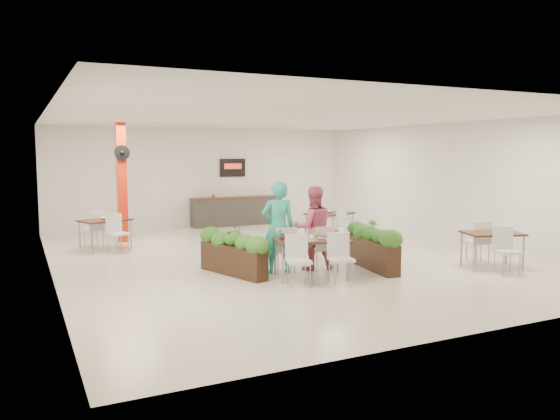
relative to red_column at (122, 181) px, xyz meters
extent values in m
plane|color=beige|center=(3.00, -3.79, -1.64)|extent=(12.00, 12.00, 0.00)
cube|color=white|center=(3.00, 2.21, -0.04)|extent=(10.00, 0.10, 3.20)
cube|color=white|center=(3.00, -9.79, -0.04)|extent=(10.00, 0.10, 3.20)
cube|color=white|center=(-2.00, -3.79, -0.04)|extent=(0.10, 12.00, 3.20)
cube|color=white|center=(8.00, -3.79, -0.04)|extent=(0.10, 12.00, 3.20)
cube|color=white|center=(3.00, -3.79, 1.56)|extent=(10.00, 12.00, 0.04)
cube|color=red|center=(0.00, 0.01, -0.04)|extent=(0.25, 0.25, 3.20)
cylinder|color=black|center=(0.00, -0.17, 0.76)|extent=(0.40, 0.06, 0.40)
sphere|color=black|center=(0.00, -0.21, 0.76)|extent=(0.12, 0.12, 0.12)
cube|color=#312E2C|center=(4.00, 1.86, -1.19)|extent=(3.00, 0.60, 0.90)
cube|color=black|center=(4.00, 1.86, -0.72)|extent=(3.00, 0.62, 0.04)
cube|color=black|center=(4.00, 2.17, 0.26)|extent=(0.90, 0.04, 0.60)
cube|color=red|center=(4.00, 2.14, 0.31)|extent=(0.60, 0.02, 0.18)
imported|color=#A2231B|center=(3.20, 1.86, -0.61)|extent=(0.09, 0.09, 0.19)
imported|color=gold|center=(3.45, 1.86, -0.62)|extent=(0.13, 0.13, 0.17)
cube|color=black|center=(2.52, -5.95, -0.91)|extent=(1.55, 1.11, 0.04)
cylinder|color=gray|center=(1.81, -6.13, -1.29)|extent=(0.04, 0.04, 0.71)
cylinder|color=gray|center=(3.06, -6.43, -1.29)|extent=(0.04, 0.04, 0.71)
cylinder|color=gray|center=(1.98, -5.47, -1.29)|extent=(0.04, 0.04, 0.71)
cylinder|color=gray|center=(3.22, -5.77, -1.29)|extent=(0.04, 0.04, 0.71)
cube|color=white|center=(2.27, -5.27, -1.19)|extent=(0.51, 0.51, 0.05)
cube|color=white|center=(2.23, -5.46, -0.94)|extent=(0.42, 0.14, 0.45)
cylinder|color=gray|center=(2.48, -5.15, -1.43)|extent=(0.02, 0.02, 0.43)
cylinder|color=gray|center=(2.15, -5.07, -1.43)|extent=(0.02, 0.02, 0.43)
cylinder|color=gray|center=(2.40, -5.48, -1.43)|extent=(0.02, 0.02, 0.43)
cylinder|color=gray|center=(2.07, -5.40, -1.43)|extent=(0.02, 0.02, 0.43)
cube|color=white|center=(3.05, -5.46, -1.19)|extent=(0.51, 0.51, 0.05)
cube|color=white|center=(3.00, -5.65, -0.94)|extent=(0.42, 0.14, 0.45)
cylinder|color=gray|center=(3.25, -5.34, -1.43)|extent=(0.02, 0.02, 0.43)
cylinder|color=gray|center=(2.92, -5.26, -1.43)|extent=(0.02, 0.02, 0.43)
cylinder|color=gray|center=(3.17, -5.67, -1.43)|extent=(0.02, 0.02, 0.43)
cylinder|color=gray|center=(2.84, -5.59, -1.43)|extent=(0.02, 0.02, 0.43)
cube|color=white|center=(1.98, -6.44, -1.19)|extent=(0.51, 0.51, 0.05)
cube|color=white|center=(2.03, -6.25, -0.94)|extent=(0.42, 0.14, 0.45)
cylinder|color=gray|center=(1.78, -6.56, -1.43)|extent=(0.02, 0.02, 0.43)
cylinder|color=gray|center=(2.11, -6.64, -1.43)|extent=(0.02, 0.02, 0.43)
cylinder|color=gray|center=(1.86, -6.23, -1.43)|extent=(0.02, 0.02, 0.43)
cylinder|color=gray|center=(2.19, -6.31, -1.43)|extent=(0.02, 0.02, 0.43)
cube|color=white|center=(2.76, -6.63, -1.19)|extent=(0.51, 0.51, 0.05)
cube|color=white|center=(2.81, -6.44, -0.94)|extent=(0.42, 0.14, 0.45)
cylinder|color=gray|center=(2.55, -6.75, -1.43)|extent=(0.02, 0.02, 0.43)
cylinder|color=gray|center=(2.88, -6.83, -1.43)|extent=(0.02, 0.02, 0.43)
cylinder|color=gray|center=(2.64, -6.42, -1.43)|extent=(0.02, 0.02, 0.43)
cylinder|color=gray|center=(2.97, -6.50, -1.43)|extent=(0.02, 0.02, 0.43)
cube|color=white|center=(2.15, -5.96, -0.89)|extent=(0.36, 0.36, 0.01)
ellipsoid|color=#964325|center=(2.15, -5.96, -0.81)|extent=(0.22, 0.22, 0.13)
cube|color=white|center=(2.64, -5.86, -0.89)|extent=(0.31, 0.31, 0.01)
ellipsoid|color=gold|center=(2.64, -5.86, -0.82)|extent=(0.18, 0.18, 0.11)
cube|color=white|center=(2.88, -6.16, -0.89)|extent=(0.31, 0.31, 0.01)
ellipsoid|color=#4A1B0E|center=(2.88, -6.16, -0.83)|extent=(0.16, 0.16, 0.10)
cube|color=white|center=(2.42, -6.11, -0.89)|extent=(0.22, 0.22, 0.01)
ellipsoid|color=white|center=(2.42, -6.11, -0.84)|extent=(0.12, 0.12, 0.07)
cylinder|color=orange|center=(3.09, -5.94, -0.82)|extent=(0.07, 0.07, 0.15)
imported|color=brown|center=(2.01, -5.72, -0.84)|extent=(0.12, 0.12, 0.10)
imported|color=#29B49B|center=(2.12, -5.30, -0.72)|extent=(0.76, 0.59, 1.84)
imported|color=#DB6181|center=(2.92, -5.30, -0.78)|extent=(0.97, 0.83, 1.72)
cube|color=black|center=(1.24, -5.08, -1.35)|extent=(0.82, 1.77, 0.59)
ellipsoid|color=#255819|center=(1.46, -5.78, -0.93)|extent=(0.40, 0.40, 0.32)
ellipsoid|color=#255819|center=(1.35, -5.43, -0.93)|extent=(0.40, 0.40, 0.32)
ellipsoid|color=#255819|center=(1.24, -5.08, -0.93)|extent=(0.40, 0.40, 0.32)
ellipsoid|color=#255819|center=(1.12, -4.73, -0.93)|extent=(0.40, 0.40, 0.32)
ellipsoid|color=#255819|center=(1.01, -4.38, -0.93)|extent=(0.40, 0.40, 0.32)
imported|color=#255819|center=(1.24, -5.08, -0.86)|extent=(0.34, 0.30, 0.38)
cube|color=black|center=(4.06, -5.77, -1.34)|extent=(0.56, 1.87, 0.61)
ellipsoid|color=#255819|center=(3.95, -6.53, -0.91)|extent=(0.40, 0.40, 0.32)
ellipsoid|color=#255819|center=(4.00, -6.15, -0.91)|extent=(0.40, 0.40, 0.32)
ellipsoid|color=#255819|center=(4.06, -5.77, -0.91)|extent=(0.40, 0.40, 0.32)
ellipsoid|color=#255819|center=(4.11, -5.39, -0.91)|extent=(0.40, 0.40, 0.32)
ellipsoid|color=#255819|center=(4.16, -5.00, -0.91)|extent=(0.40, 0.40, 0.32)
imported|color=#255819|center=(4.06, -5.77, -0.83)|extent=(0.22, 0.22, 0.40)
cube|color=black|center=(-0.60, -1.00, -0.91)|extent=(1.36, 1.13, 0.04)
cylinder|color=gray|center=(-0.97, -1.49, -1.29)|extent=(0.04, 0.04, 0.71)
cylinder|color=gray|center=(0.00, -1.12, -1.29)|extent=(0.04, 0.04, 0.71)
cylinder|color=gray|center=(-1.20, -0.88, -1.29)|extent=(0.04, 0.04, 0.71)
cylinder|color=gray|center=(-0.23, -0.51, -1.29)|extent=(0.04, 0.04, 0.71)
cube|color=white|center=(-0.81, -0.44, -1.19)|extent=(0.54, 0.54, 0.05)
cube|color=white|center=(-0.74, -0.62, -0.94)|extent=(0.41, 0.19, 0.45)
cylinder|color=gray|center=(-0.71, -0.22, -1.43)|extent=(0.02, 0.02, 0.43)
cylinder|color=gray|center=(-1.03, -0.34, -1.43)|extent=(0.02, 0.02, 0.43)
cylinder|color=gray|center=(-0.59, -0.54, -1.43)|extent=(0.02, 0.02, 0.43)
cylinder|color=gray|center=(-0.91, -0.66, -1.43)|extent=(0.02, 0.02, 0.43)
cube|color=white|center=(-0.39, -1.56, -1.19)|extent=(0.54, 0.54, 0.05)
cube|color=white|center=(-0.45, -1.39, -0.94)|extent=(0.41, 0.19, 0.45)
cylinder|color=gray|center=(-0.49, -1.78, -1.43)|extent=(0.02, 0.02, 0.43)
cylinder|color=gray|center=(-0.17, -1.66, -1.43)|extent=(0.02, 0.02, 0.43)
cylinder|color=gray|center=(-0.61, -1.47, -1.43)|extent=(0.02, 0.02, 0.43)
cylinder|color=gray|center=(-0.29, -1.34, -1.43)|extent=(0.02, 0.02, 0.43)
imported|color=white|center=(-0.60, -1.00, -0.87)|extent=(0.22, 0.22, 0.05)
cube|color=black|center=(5.21, -2.13, -0.91)|extent=(1.45, 1.18, 0.04)
cylinder|color=gray|center=(4.79, -2.64, -1.29)|extent=(0.04, 0.04, 0.71)
cylinder|color=gray|center=(5.86, -2.29, -1.29)|extent=(0.04, 0.04, 0.71)
cylinder|color=gray|center=(4.56, -1.97, -1.29)|extent=(0.04, 0.04, 0.71)
cylinder|color=gray|center=(5.63, -1.61, -1.29)|extent=(0.04, 0.04, 0.71)
cube|color=white|center=(5.02, -1.56, -1.19)|extent=(0.53, 0.53, 0.05)
cube|color=white|center=(5.08, -1.74, -0.94)|extent=(0.41, 0.17, 0.45)
cylinder|color=gray|center=(5.13, -1.34, -1.43)|extent=(0.02, 0.02, 0.43)
cylinder|color=gray|center=(4.81, -1.45, -1.43)|extent=(0.02, 0.02, 0.43)
cylinder|color=gray|center=(5.24, -1.66, -1.43)|extent=(0.02, 0.02, 0.43)
cylinder|color=gray|center=(4.91, -1.77, -1.43)|extent=(0.02, 0.02, 0.43)
cube|color=white|center=(5.40, -2.70, -1.19)|extent=(0.53, 0.53, 0.05)
cube|color=white|center=(5.34, -2.51, -0.94)|extent=(0.41, 0.17, 0.45)
cylinder|color=gray|center=(5.29, -2.91, -1.43)|extent=(0.02, 0.02, 0.43)
cylinder|color=gray|center=(5.62, -2.80, -1.43)|extent=(0.02, 0.02, 0.43)
cylinder|color=gray|center=(5.19, -2.59, -1.43)|extent=(0.02, 0.02, 0.43)
cylinder|color=gray|center=(5.51, -2.48, -1.43)|extent=(0.02, 0.02, 0.43)
imported|color=white|center=(5.21, -2.13, -0.87)|extent=(0.22, 0.22, 0.05)
cube|color=black|center=(6.35, -6.81, -0.91)|extent=(1.33, 1.08, 0.04)
cylinder|color=gray|center=(5.76, -6.95, -1.29)|extent=(0.04, 0.04, 0.71)
cylinder|color=gray|center=(6.73, -7.27, -1.29)|extent=(0.04, 0.04, 0.71)
cylinder|color=gray|center=(5.96, -6.34, -1.29)|extent=(0.04, 0.04, 0.71)
cylinder|color=gray|center=(6.93, -6.66, -1.29)|extent=(0.04, 0.04, 0.71)
cube|color=white|center=(6.53, -6.24, -1.19)|extent=(0.53, 0.53, 0.05)
cube|color=white|center=(6.47, -6.42, -0.94)|extent=(0.41, 0.17, 0.45)
cylinder|color=gray|center=(6.75, -6.13, -1.43)|extent=(0.02, 0.02, 0.43)
cylinder|color=gray|center=(6.43, -6.02, -1.43)|extent=(0.02, 0.02, 0.43)
cylinder|color=gray|center=(6.64, -6.45, -1.43)|extent=(0.02, 0.02, 0.43)
cylinder|color=gray|center=(6.32, -6.35, -1.43)|extent=(0.02, 0.02, 0.43)
cube|color=white|center=(6.16, -7.38, -1.19)|extent=(0.53, 0.53, 0.05)
cube|color=white|center=(6.22, -7.20, -0.94)|extent=(0.41, 0.17, 0.45)
cylinder|color=gray|center=(5.94, -7.49, -1.43)|extent=(0.02, 0.02, 0.43)
cylinder|color=gray|center=(6.27, -7.59, -1.43)|extent=(0.02, 0.02, 0.43)
cylinder|color=gray|center=(6.05, -7.16, -1.43)|extent=(0.02, 0.02, 0.43)
cylinder|color=gray|center=(6.37, -7.27, -1.43)|extent=(0.02, 0.02, 0.43)
camera|label=1|loc=(-2.53, -15.00, 0.76)|focal=35.00mm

